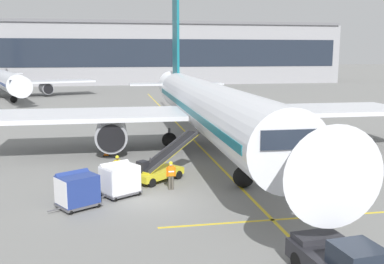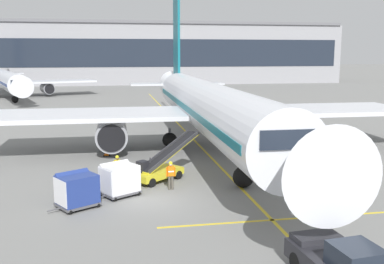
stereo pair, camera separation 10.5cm
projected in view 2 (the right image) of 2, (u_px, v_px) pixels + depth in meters
ground_plane at (155, 201)px, 24.74m from camera, size 600.00×600.00×0.00m
parked_airplane at (206, 106)px, 37.93m from camera, size 35.73×46.38×15.30m
belt_loader at (160, 167)px, 28.79m from camera, size 4.98×4.31×2.88m
baggage_cart_lead at (119, 179)px, 25.58m from camera, size 2.74×2.41×1.91m
baggage_cart_second at (77, 189)px, 23.57m from camera, size 2.74×2.41×1.91m
ground_crew_by_loader at (171, 173)px, 26.69m from camera, size 0.57×0.26×1.74m
ground_crew_by_carts at (117, 167)px, 28.27m from camera, size 0.57×0.28×1.74m
ground_crew_marshaller at (133, 176)px, 26.07m from camera, size 0.56×0.32×1.74m
safety_cone_engine_keepout at (107, 152)px, 35.69m from camera, size 0.54×0.54×0.62m
apron_guidance_line_lead_in at (204, 150)px, 37.71m from camera, size 0.20×110.00×0.01m
apron_guidance_line_stop_bar at (278, 220)px, 21.99m from camera, size 12.00×0.20×0.01m
terminal_building at (102, 53)px, 120.80m from camera, size 131.10×17.30×16.43m
distant_airplane at (7, 80)px, 83.04m from camera, size 32.83×40.51×13.73m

